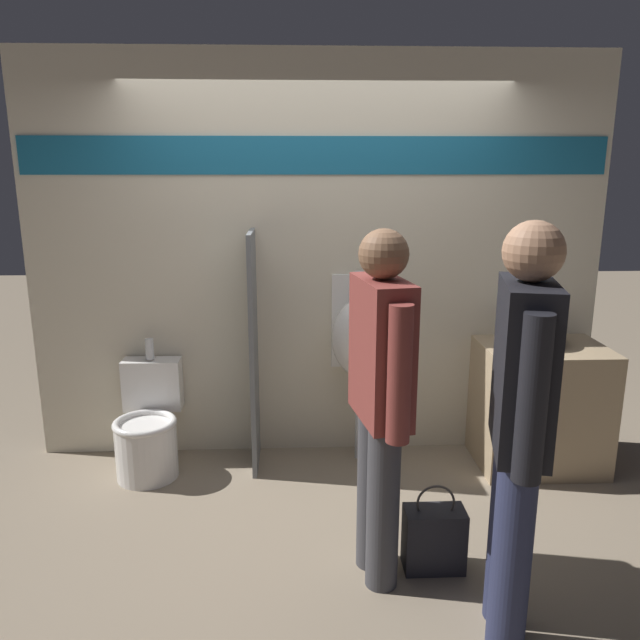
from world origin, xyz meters
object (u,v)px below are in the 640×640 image
(urinal_near_counter, at_px, (359,337))
(toilet, at_px, (148,430))
(sink_basin, at_px, (535,334))
(shopping_bag, at_px, (434,538))
(cell_phone, at_px, (515,351))
(person_with_lanyard, at_px, (380,395))
(person_in_vest, at_px, (520,420))

(urinal_near_counter, xyz_separation_m, toilet, (-1.40, -0.15, -0.58))
(sink_basin, bearing_deg, urinal_near_counter, 175.73)
(urinal_near_counter, height_order, shopping_bag, urinal_near_counter)
(cell_phone, bearing_deg, person_with_lanyard, -134.55)
(person_with_lanyard, bearing_deg, toilet, 40.35)
(person_with_lanyard, bearing_deg, shopping_bag, -94.28)
(person_in_vest, relative_size, shopping_bag, 3.88)
(person_in_vest, height_order, shopping_bag, person_in_vest)
(person_in_vest, xyz_separation_m, shopping_bag, (-0.21, 0.44, -0.82))
(sink_basin, bearing_deg, person_with_lanyard, -134.88)
(toilet, distance_m, person_in_vest, 2.52)
(person_in_vest, bearing_deg, sink_basin, -9.96)
(sink_basin, bearing_deg, person_in_vest, -113.05)
(urinal_near_counter, distance_m, shopping_bag, 1.46)
(cell_phone, height_order, urinal_near_counter, urinal_near_counter)
(toilet, relative_size, shopping_bag, 1.87)
(person_with_lanyard, bearing_deg, urinal_near_counter, -11.71)
(urinal_near_counter, distance_m, person_with_lanyard, 1.28)
(urinal_near_counter, relative_size, toilet, 1.51)
(cell_phone, distance_m, toilet, 2.43)
(person_in_vest, bearing_deg, person_with_lanyard, 64.02)
(toilet, relative_size, person_in_vest, 0.48)
(sink_basin, relative_size, urinal_near_counter, 0.30)
(urinal_near_counter, relative_size, person_in_vest, 0.73)
(sink_basin, height_order, urinal_near_counter, urinal_near_counter)
(sink_basin, height_order, shopping_bag, sink_basin)
(cell_phone, height_order, shopping_bag, cell_phone)
(cell_phone, distance_m, urinal_near_counter, 1.00)
(person_with_lanyard, relative_size, shopping_bag, 3.73)
(toilet, height_order, shopping_bag, toilet)
(person_in_vest, bearing_deg, toilet, 63.60)
(sink_basin, height_order, person_in_vest, person_in_vest)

